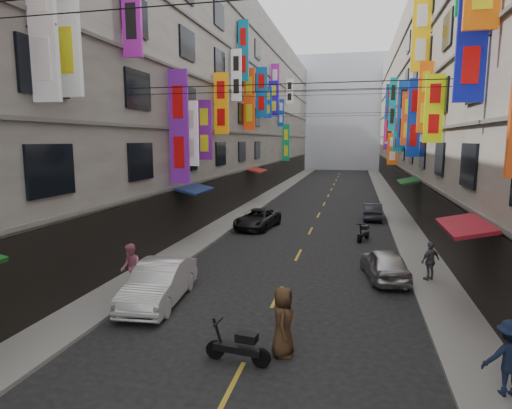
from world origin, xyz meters
The scene contains 19 objects.
sidewalk_left centered at (-6.00, 42.00, 0.06)m, with size 2.00×90.00×0.12m, color slate.
sidewalk_right centered at (6.00, 42.00, 0.06)m, with size 2.00×90.00×0.12m, color slate.
building_row_left centered at (-11.99, 42.00, 9.49)m, with size 10.14×90.00×19.00m.
building_row_right centered at (11.99, 42.00, 9.49)m, with size 10.14×90.00×19.00m.
haze_block centered at (0.00, 92.00, 11.00)m, with size 18.00×8.00×22.00m, color silver.
shop_signage centered at (-0.10, 34.53, 9.06)m, with size 14.00×55.00×12.31m.
street_awnings centered at (-1.26, 26.00, 3.00)m, with size 13.99×35.20×0.41m.
overhead_cables centered at (0.00, 30.00, 8.80)m, with size 14.00×38.04×1.24m.
lane_markings centered at (0.00, 39.00, 0.00)m, with size 0.12×80.20×0.01m.
scooter_crossing centered at (-0.12, 13.05, 0.44)m, with size 1.80×0.55×1.14m.
scooter_far_right centered at (3.27, 27.98, 0.44)m, with size 0.78×1.74×1.14m.
car_left_mid centered at (-4.00, 16.47, 0.74)m, with size 1.57×4.49×1.48m, color silver.
car_left_far centered at (-3.52, 30.05, 0.63)m, with size 2.08×4.50×1.25m, color black.
car_right_mid centered at (4.00, 21.07, 0.65)m, with size 1.53×3.81×1.30m, color #B7B6BB.
car_right_far centered at (4.00, 35.03, 0.61)m, with size 1.29×3.69×1.22m, color #2A2B32.
pedestrian_lfar centered at (-5.40, 16.99, 1.03)m, with size 0.89×0.61×1.83m, color #C6698A.
pedestrian_rnear centered at (6.16, 12.90, 0.99)m, with size 1.13×0.58×1.75m, color #131C36.
pedestrian_rfar centered at (5.77, 20.98, 0.92)m, with size 0.94×0.53×1.60m, color #5D5C5F.
pedestrian_crossing centered at (0.93, 13.73, 0.96)m, with size 0.93×0.64×1.91m, color #442D1B.
Camera 1 is at (2.68, 3.00, 5.77)m, focal length 30.00 mm.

